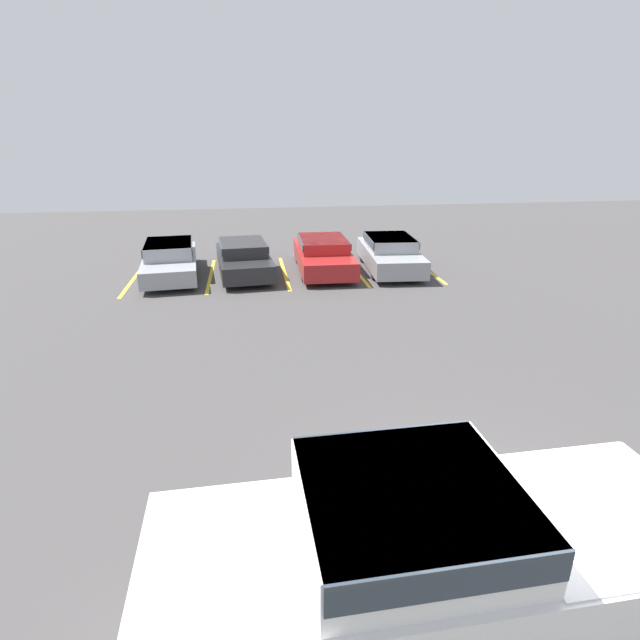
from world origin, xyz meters
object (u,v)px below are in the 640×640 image
object	(u,v)px
parked_sedan_c	(323,254)
wheel_stop_curb	(313,253)
parked_sedan_b	(243,257)
parked_sedan_d	(390,252)
parked_sedan_a	(170,258)
pickup_truck	(435,555)

from	to	relation	value
parked_sedan_c	wheel_stop_curb	size ratio (longest dim) A/B	2.82
parked_sedan_b	parked_sedan_d	size ratio (longest dim) A/B	0.96
parked_sedan_a	wheel_stop_curb	bearing A→B (deg)	109.00
parked_sedan_c	parked_sedan_d	world-z (taller)	parked_sedan_d
pickup_truck	parked_sedan_a	size ratio (longest dim) A/B	1.18
pickup_truck	parked_sedan_c	bearing A→B (deg)	84.49
parked_sedan_b	parked_sedan_a	bearing A→B (deg)	-98.48
parked_sedan_a	parked_sedan_c	xyz separation A→B (m)	(5.44, -0.05, -0.01)
pickup_truck	parked_sedan_d	xyz separation A→B (m)	(3.47, 13.90, -0.25)
pickup_truck	parked_sedan_a	bearing A→B (deg)	105.97
parked_sedan_b	wheel_stop_curb	world-z (taller)	parked_sedan_b
parked_sedan_a	wheel_stop_curb	world-z (taller)	parked_sedan_a
pickup_truck	parked_sedan_c	distance (m)	14.13
parked_sedan_b	parked_sedan_c	xyz separation A→B (m)	(2.88, 0.09, 0.01)
parked_sedan_c	parked_sedan_d	xyz separation A→B (m)	(2.45, -0.20, 0.02)
parked_sedan_c	pickup_truck	bearing A→B (deg)	-2.89
parked_sedan_d	wheel_stop_curb	size ratio (longest dim) A/B	2.78
parked_sedan_a	parked_sedan_d	world-z (taller)	parked_sedan_d
parked_sedan_b	parked_sedan_c	distance (m)	2.88
parked_sedan_a	parked_sedan_d	bearing A→B (deg)	82.76
parked_sedan_b	parked_sedan_d	world-z (taller)	parked_sedan_d
parked_sedan_a	parked_sedan_c	bearing A→B (deg)	84.01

